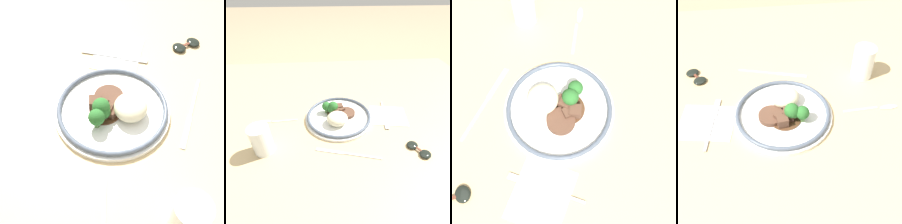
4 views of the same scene
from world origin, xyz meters
TOP-DOWN VIEW (x-y plane):
  - ground_plane at (0.00, 0.00)m, footprint 8.00×8.00m
  - dining_table at (0.00, 0.00)m, footprint 1.55×1.29m
  - napkin at (-0.18, 0.00)m, footprint 0.17×0.15m
  - plate at (0.04, 0.01)m, footprint 0.28×0.28m
  - juice_glass at (0.31, 0.16)m, footprint 0.07×0.07m
  - fork at (-0.16, 0.01)m, footprint 0.04×0.19m
  - knife at (0.03, 0.19)m, footprint 0.22×0.07m
  - sunglasses at (-0.23, 0.20)m, footprint 0.08×0.10m

SIDE VIEW (x-z plane):
  - ground_plane at x=0.00m, z-range 0.00..0.00m
  - dining_table at x=0.00m, z-range 0.00..0.04m
  - napkin at x=-0.18m, z-range 0.04..0.05m
  - knife at x=0.03m, z-range 0.04..0.05m
  - fork at x=-0.16m, z-range 0.05..0.05m
  - sunglasses at x=-0.23m, z-range 0.04..0.06m
  - plate at x=0.04m, z-range 0.03..0.10m
  - juice_glass at x=0.31m, z-range 0.04..0.15m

